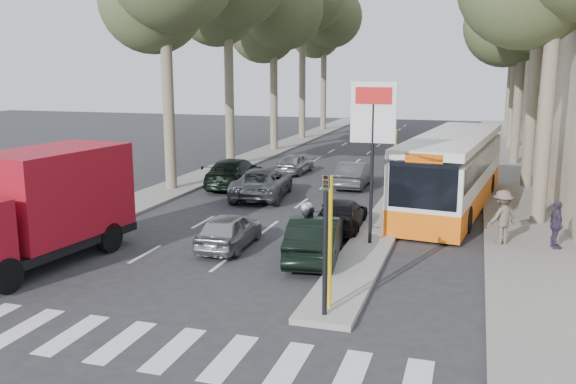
% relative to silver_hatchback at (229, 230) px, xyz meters
% --- Properties ---
extents(ground, '(120.00, 120.00, 0.00)m').
position_rel_silver_hatchback_xyz_m(ground, '(1.33, -3.54, -0.62)').
color(ground, '#28282B').
rests_on(ground, ground).
extents(sidewalk_right, '(3.20, 70.00, 0.12)m').
position_rel_silver_hatchback_xyz_m(sidewalk_right, '(9.93, 21.46, -0.56)').
color(sidewalk_right, gray).
rests_on(sidewalk_right, ground).
extents(median_left, '(2.40, 64.00, 0.12)m').
position_rel_silver_hatchback_xyz_m(median_left, '(-6.67, 24.46, -0.56)').
color(median_left, gray).
rests_on(median_left, ground).
extents(traffic_island, '(1.50, 26.00, 0.16)m').
position_rel_silver_hatchback_xyz_m(traffic_island, '(4.58, 7.46, -0.54)').
color(traffic_island, gray).
rests_on(traffic_island, ground).
extents(billboard, '(1.50, 12.10, 5.60)m').
position_rel_silver_hatchback_xyz_m(billboard, '(4.58, 1.46, 3.09)').
color(billboard, yellow).
rests_on(billboard, ground).
extents(traffic_light_island, '(0.16, 0.41, 3.60)m').
position_rel_silver_hatchback_xyz_m(traffic_light_island, '(4.58, -5.04, 1.87)').
color(traffic_light_island, black).
rests_on(traffic_light_island, ground).
extents(tree_l_c, '(7.40, 7.20, 13.71)m').
position_rel_silver_hatchback_xyz_m(tree_l_c, '(-6.44, 24.57, 9.42)').
color(tree_l_c, '#6B604C').
rests_on(tree_l_c, ground).
extents(tree_l_e, '(7.40, 7.20, 14.49)m').
position_rel_silver_hatchback_xyz_m(tree_l_e, '(-6.64, 40.57, 10.11)').
color(tree_l_e, '#6B604C').
rests_on(tree_l_e, ground).
extents(tree_r_c, '(7.40, 7.20, 13.32)m').
position_rel_silver_hatchback_xyz_m(tree_r_c, '(10.36, 22.57, 9.08)').
color(tree_r_c, '#6B604C').
rests_on(tree_r_c, ground).
extents(tree_r_e, '(7.40, 7.20, 14.10)m').
position_rel_silver_hatchback_xyz_m(tree_r_e, '(10.56, 38.57, 9.77)').
color(tree_r_e, '#6B604C').
rests_on(tree_r_e, ground).
extents(silver_hatchback, '(1.59, 3.66, 1.23)m').
position_rel_silver_hatchback_xyz_m(silver_hatchback, '(0.00, 0.00, 0.00)').
color(silver_hatchback, '#A4A6AB').
rests_on(silver_hatchback, ground).
extents(dark_hatchback, '(2.09, 4.51, 1.43)m').
position_rel_silver_hatchback_xyz_m(dark_hatchback, '(3.13, -0.37, 0.10)').
color(dark_hatchback, black).
rests_on(dark_hatchback, ground).
extents(queue_car_a, '(3.01, 5.33, 1.41)m').
position_rel_silver_hatchback_xyz_m(queue_car_a, '(-1.72, 8.18, 0.09)').
color(queue_car_a, '#54575C').
rests_on(queue_car_a, ground).
extents(queue_car_b, '(1.86, 4.14, 1.18)m').
position_rel_silver_hatchback_xyz_m(queue_car_b, '(3.13, 3.46, -0.03)').
color(queue_car_b, black).
rests_on(queue_car_b, ground).
extents(queue_car_c, '(1.62, 3.60, 1.20)m').
position_rel_silver_hatchback_xyz_m(queue_car_c, '(-2.17, 15.14, -0.02)').
color(queue_car_c, '#A6A9AE').
rests_on(queue_car_c, ground).
extents(queue_car_d, '(1.40, 3.97, 1.31)m').
position_rel_silver_hatchback_xyz_m(queue_car_d, '(1.93, 12.06, 0.04)').
color(queue_car_d, '#4D5055').
rests_on(queue_car_d, ground).
extents(queue_car_e, '(2.62, 5.36, 1.50)m').
position_rel_silver_hatchback_xyz_m(queue_car_e, '(-3.97, 10.21, 0.14)').
color(queue_car_e, black).
rests_on(queue_car_e, ground).
extents(red_truck, '(3.26, 6.89, 3.54)m').
position_rel_silver_hatchback_xyz_m(red_truck, '(-4.94, -3.27, 1.26)').
color(red_truck, black).
rests_on(red_truck, ground).
extents(city_bus, '(4.21, 12.66, 3.27)m').
position_rel_silver_hatchback_xyz_m(city_bus, '(6.96, 8.53, 1.11)').
color(city_bus, orange).
rests_on(city_bus, ground).
extents(motorcycle, '(0.80, 2.19, 1.86)m').
position_rel_silver_hatchback_xyz_m(motorcycle, '(2.82, -0.31, 0.23)').
color(motorcycle, black).
rests_on(motorcycle, ground).
extents(pedestrian_near, '(0.67, 1.02, 1.61)m').
position_rel_silver_hatchback_xyz_m(pedestrian_near, '(10.57, 2.78, 0.31)').
color(pedestrian_near, '#3D314A').
rests_on(pedestrian_near, sidewalk_right).
extents(pedestrian_far, '(1.26, 1.20, 1.87)m').
position_rel_silver_hatchback_xyz_m(pedestrian_far, '(8.86, 2.83, 0.44)').
color(pedestrian_far, '#695A4F').
rests_on(pedestrian_far, sidewalk_right).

